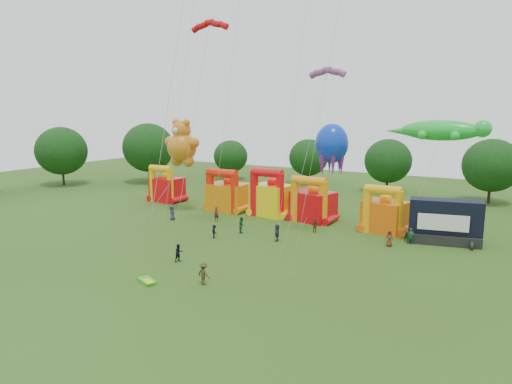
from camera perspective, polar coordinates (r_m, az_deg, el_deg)
The scene contains 24 objects.
ground at distance 41.01m, azimuth -15.91°, elevation -10.90°, with size 160.00×160.00×0.00m, color #2D4A15.
tree_ring at distance 40.50m, azimuth -16.88°, elevation -1.97°, with size 123.13×125.23×12.07m.
bouncy_castle_0 at distance 74.99m, azimuth -11.17°, elevation 0.57°, with size 4.88×3.99×5.99m.
bouncy_castle_1 at distance 66.94m, azimuth -3.64°, elevation -0.31°, with size 5.61×4.57×6.27m.
bouncy_castle_2 at distance 63.54m, azimuth 1.89°, elevation -0.68°, with size 5.80×4.98×6.76m.
bouncy_castle_3 at distance 60.80m, azimuth 7.05°, elevation -1.47°, with size 5.97×5.23×6.13m.
bouncy_castle_4 at distance 56.98m, azimuth 15.76°, elevation -2.64°, with size 5.44×4.71×5.87m.
stage_trailer at distance 54.44m, azimuth 22.53°, elevation -3.50°, with size 7.93×4.28×4.91m.
teddy_bear_kite at distance 65.64m, azimuth -10.18°, elevation 3.30°, with size 5.86×7.36×13.45m.
gecko_kite at distance 56.95m, azimuth 20.64°, elevation 2.52°, with size 12.03×9.57×13.53m.
octopus_kite at distance 62.42m, azimuth 8.92°, elevation 3.80°, with size 4.50×9.08×12.88m.
parafoil_kites at distance 52.42m, azimuth -2.40°, elevation 7.61°, with size 24.24×13.00×30.86m.
diamond_kites at distance 48.01m, azimuth -2.21°, elevation 12.97°, with size 23.01×19.56×39.58m.
folded_kite_bundle at distance 40.66m, azimuth -13.44°, elevation -10.76°, with size 2.23×1.74×0.31m.
spectator_0 at distance 62.19m, azimuth -10.43°, elevation -2.58°, with size 0.95×0.62×1.95m, color #293045.
spectator_1 at distance 60.85m, azimuth -4.96°, elevation -2.75°, with size 0.69×0.45×1.89m, color #592319.
spectator_2 at distance 54.77m, azimuth -1.77°, elevation -4.13°, with size 0.95×0.74×1.96m, color #1A4328.
spectator_3 at distance 52.80m, azimuth -5.23°, elevation -4.93°, with size 1.01×0.58×1.57m, color black.
spectator_4 at distance 55.38m, azimuth 7.37°, elevation -4.24°, with size 0.93×0.39×1.59m, color #3D3118.
spectator_5 at distance 51.45m, azimuth 2.64°, elevation -5.09°, with size 1.78×0.57×1.92m, color #282741.
spectator_6 at distance 51.39m, azimuth 16.34°, elevation -5.59°, with size 0.88×0.57×1.80m, color #5F2A1B.
spectator_7 at distance 52.95m, azimuth 18.79°, elevation -5.25°, with size 0.66×0.44×1.82m, color #1B432D.
spectator_8 at distance 45.13m, azimuth -9.62°, elevation -7.52°, with size 0.85×0.67×1.76m, color black.
spectator_9 at distance 39.09m, azimuth -6.55°, elevation -10.10°, with size 1.25×0.72×1.94m, color #3E3619.
Camera 1 is at (27.93, -26.35, 14.40)m, focal length 32.00 mm.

